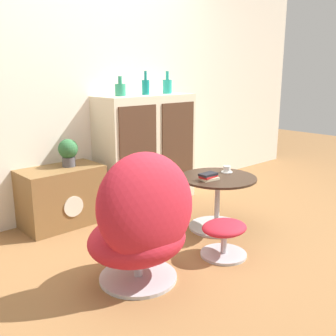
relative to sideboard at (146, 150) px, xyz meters
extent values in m
plane|color=olive|center=(-0.43, -1.18, -0.55)|extent=(12.00, 12.00, 0.00)
cube|color=silver|center=(-0.43, 0.24, 0.75)|extent=(6.40, 0.06, 2.60)
cube|color=beige|center=(0.00, 0.00, 0.00)|extent=(1.02, 0.41, 1.10)
cube|color=#472D1E|center=(-0.26, -0.21, 0.05)|extent=(0.43, 0.01, 0.84)
cube|color=#472D1E|center=(0.26, -0.21, 0.05)|extent=(0.43, 0.01, 0.84)
cube|color=brown|center=(-0.95, 0.01, -0.29)|extent=(0.70, 0.40, 0.52)
cylinder|color=beige|center=(-0.95, -0.19, -0.33)|extent=(0.18, 0.01, 0.18)
cylinder|color=#B7B7BC|center=(-1.05, -1.19, -0.54)|extent=(0.51, 0.51, 0.02)
cylinder|color=#B7B7BC|center=(-1.05, -1.19, -0.48)|extent=(0.06, 0.06, 0.10)
ellipsoid|color=#B21E2D|center=(-1.05, -1.19, -0.27)|extent=(0.73, 0.64, 0.31)
ellipsoid|color=#B21E2D|center=(-1.06, -1.31, -0.01)|extent=(0.71, 0.49, 0.70)
cylinder|color=#B7B7BC|center=(-0.37, -1.35, -0.54)|extent=(0.34, 0.34, 0.02)
cylinder|color=#B7B7BC|center=(-0.37, -1.35, -0.45)|extent=(0.04, 0.04, 0.16)
ellipsoid|color=#B21E2D|center=(-0.37, -1.35, -0.33)|extent=(0.36, 0.30, 0.09)
cylinder|color=#B7B7BC|center=(-0.01, -0.97, -0.54)|extent=(0.48, 0.48, 0.02)
cylinder|color=#B7B7BC|center=(-0.01, -0.97, -0.32)|extent=(0.04, 0.04, 0.42)
cylinder|color=#332319|center=(-0.01, -0.97, -0.10)|extent=(0.65, 0.65, 0.02)
cylinder|color=#2D8E6B|center=(-0.30, 0.00, 0.61)|extent=(0.10, 0.10, 0.11)
cylinder|color=#2D8E6B|center=(-0.30, 0.00, 0.70)|extent=(0.04, 0.04, 0.07)
cylinder|color=#147A75|center=(0.01, 0.00, 0.62)|extent=(0.07, 0.07, 0.14)
cylinder|color=#147A75|center=(0.01, 0.00, 0.74)|extent=(0.03, 0.03, 0.09)
cylinder|color=teal|center=(0.30, 0.00, 0.62)|extent=(0.09, 0.09, 0.14)
cylinder|color=teal|center=(0.30, 0.00, 0.73)|extent=(0.03, 0.03, 0.09)
cylinder|color=#4C4C51|center=(-0.87, 0.01, 0.01)|extent=(0.11, 0.11, 0.08)
sphere|color=#2D6638|center=(-0.87, 0.01, 0.12)|extent=(0.17, 0.17, 0.17)
cylinder|color=white|center=(0.16, -0.93, -0.09)|extent=(0.10, 0.10, 0.01)
cylinder|color=white|center=(0.16, -0.93, -0.06)|extent=(0.06, 0.06, 0.06)
cube|color=beige|center=(-0.13, -0.99, -0.08)|extent=(0.16, 0.11, 0.02)
cube|color=red|center=(-0.14, -0.98, -0.06)|extent=(0.16, 0.10, 0.02)
cube|color=black|center=(-0.14, -0.98, -0.04)|extent=(0.15, 0.09, 0.02)
camera|label=1|loc=(-2.48, -3.05, 0.79)|focal=42.00mm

